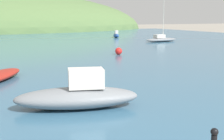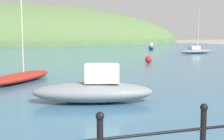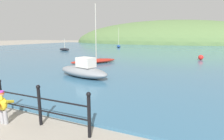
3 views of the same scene
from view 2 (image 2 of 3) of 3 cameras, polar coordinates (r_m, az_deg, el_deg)
name	(u,v)px [view 2 (image 2 of 3)]	position (r m, az deg, el deg)	size (l,w,h in m)	color
water	(19,55)	(34.55, -16.58, 2.72)	(80.00, 60.00, 0.10)	#386684
far_hillside	(16,44)	(73.20, -17.23, 4.59)	(77.57, 42.66, 17.40)	#567542
boat_twin_mast	(196,51)	(35.82, 15.11, 3.42)	(4.25, 1.76, 4.98)	gray
boat_red_dinghy	(151,47)	(42.51, 7.17, 4.12)	(1.30, 2.46, 0.98)	#1E4793
boat_mid_harbor	(94,90)	(9.85, -3.32, -3.66)	(4.01, 2.29, 1.22)	gray
boat_far_right	(21,76)	(14.71, -16.35, -1.14)	(3.54, 4.32, 5.31)	maroon
mooring_buoy	(149,59)	(23.29, 6.71, 1.94)	(0.52, 0.52, 0.52)	red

